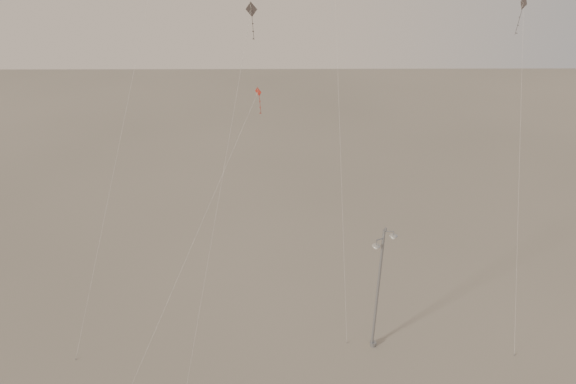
{
  "coord_description": "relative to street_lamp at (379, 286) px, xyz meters",
  "views": [
    {
      "loc": [
        -1.78,
        -22.33,
        26.28
      ],
      "look_at": [
        -1.57,
        5.0,
        12.47
      ],
      "focal_mm": 35.0,
      "sensor_mm": 36.0,
      "label": 1
    }
  ],
  "objects": [
    {
      "name": "street_lamp",
      "position": [
        0.0,
        0.0,
        0.0
      ],
      "size": [
        1.56,
        0.77,
        9.18
      ],
      "color": "gray",
      "rests_on": "ground"
    },
    {
      "name": "kite_3",
      "position": [
        -9.73,
        -0.6,
        7.35
      ],
      "size": [
        8.6,
        10.25,
        17.28
      ],
      "rotation": [
        0.0,
        0.0,
        -0.58
      ],
      "color": "maroon",
      "rests_on": "ground"
    },
    {
      "name": "kite_4",
      "position": [
        9.57,
        7.08,
        11.69
      ],
      "size": [
        0.69,
        10.55,
        21.24
      ],
      "rotation": [
        0.0,
        0.0,
        2.01
      ],
      "color": "#282221",
      "rests_on": "ground"
    },
    {
      "name": "kite_1",
      "position": [
        -8.58,
        1.61,
        12.22
      ],
      "size": [
        4.58,
        9.81,
        21.74
      ],
      "rotation": [
        0.0,
        0.0,
        -0.4
      ],
      "color": "#282221",
      "rests_on": "ground"
    }
  ]
}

